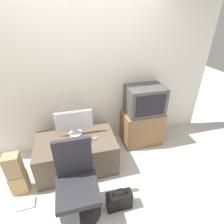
% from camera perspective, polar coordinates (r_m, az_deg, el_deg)
% --- Properties ---
extents(ground_plane, '(12.00, 12.00, 0.00)m').
position_cam_1_polar(ground_plane, '(2.57, -1.54, -27.33)').
color(ground_plane, beige).
extents(wall_back, '(4.40, 0.05, 2.60)m').
position_cam_1_polar(wall_back, '(2.84, -8.31, 11.92)').
color(wall_back, silver).
rests_on(wall_back, ground_plane).
extents(desk, '(1.17, 0.72, 0.53)m').
position_cam_1_polar(desk, '(2.83, -11.34, -12.93)').
color(desk, brown).
rests_on(desk, ground_plane).
extents(side_stand, '(0.70, 0.44, 0.63)m').
position_cam_1_polar(side_stand, '(3.27, 9.68, -4.96)').
color(side_stand, olive).
rests_on(side_stand, ground_plane).
extents(main_monitor, '(0.55, 0.21, 0.40)m').
position_cam_1_polar(main_monitor, '(2.66, -12.17, -3.52)').
color(main_monitor, silver).
rests_on(main_monitor, desk).
extents(keyboard, '(0.37, 0.11, 0.01)m').
position_cam_1_polar(keyboard, '(2.61, -10.81, -9.33)').
color(keyboard, '#2D2D2D').
rests_on(keyboard, desk).
extents(mouse, '(0.07, 0.03, 0.03)m').
position_cam_1_polar(mouse, '(2.62, -5.40, -8.45)').
color(mouse, silver).
rests_on(mouse, desk).
extents(crt_tv, '(0.63, 0.47, 0.48)m').
position_cam_1_polar(crt_tv, '(3.02, 10.62, 3.94)').
color(crt_tv, '#474747').
rests_on(crt_tv, side_stand).
extents(office_chair, '(0.51, 0.51, 0.97)m').
position_cam_1_polar(office_chair, '(2.24, -11.35, -22.33)').
color(office_chair, '#333333').
rests_on(office_chair, ground_plane).
extents(cardboard_box_lower, '(0.21, 0.17, 0.31)m').
position_cam_1_polar(cardboard_box_lower, '(2.84, -27.90, -19.70)').
color(cardboard_box_lower, tan).
rests_on(cardboard_box_lower, ground_plane).
extents(cardboard_box_upper, '(0.19, 0.16, 0.33)m').
position_cam_1_polar(cardboard_box_upper, '(2.62, -29.58, -15.02)').
color(cardboard_box_upper, '#A3845B').
rests_on(cardboard_box_upper, cardboard_box_lower).
extents(handbag, '(0.32, 0.13, 0.35)m').
position_cam_1_polar(handbag, '(2.43, 2.36, -26.82)').
color(handbag, black).
rests_on(handbag, ground_plane).
extents(book, '(0.22, 0.16, 0.02)m').
position_cam_1_polar(book, '(2.77, -26.30, -25.29)').
color(book, beige).
rests_on(book, ground_plane).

